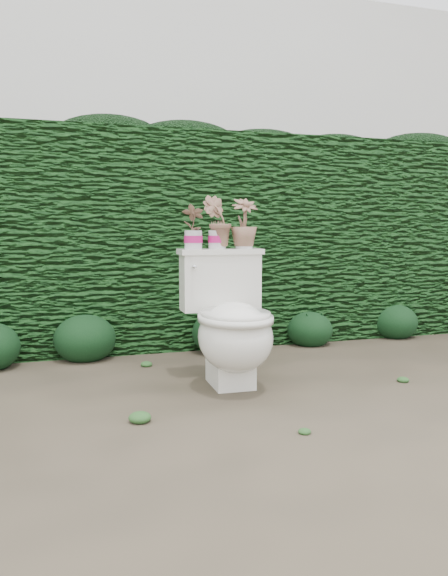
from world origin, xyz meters
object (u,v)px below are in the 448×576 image
object	(u,v)px
toilet	(231,325)
potted_plant_right	(244,225)
potted_plant_center	(217,223)
potted_plant_left	(193,228)

from	to	relation	value
toilet	potted_plant_right	distance (m)	0.63
potted_plant_center	potted_plant_right	xyz separation A→B (m)	(0.17, -0.01, -0.01)
potted_plant_left	potted_plant_center	bearing A→B (deg)	-148.23
toilet	potted_plant_right	bearing A→B (deg)	58.09
toilet	potted_plant_center	world-z (taller)	potted_plant_center
potted_plant_left	potted_plant_center	xyz separation A→B (m)	(0.15, -0.01, 0.03)
potted_plant_left	potted_plant_right	size ratio (longest dim) A/B	0.86
toilet	potted_plant_left	world-z (taller)	potted_plant_left
toilet	potted_plant_right	world-z (taller)	potted_plant_right
potted_plant_left	potted_plant_right	bearing A→B (deg)	-148.23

